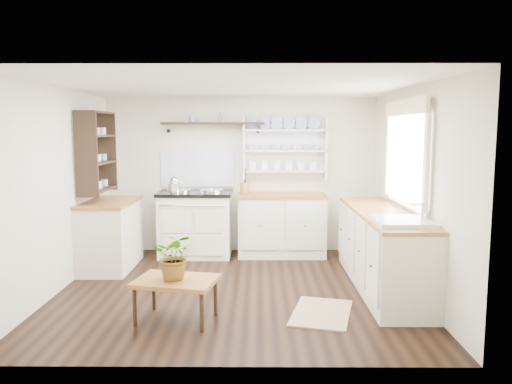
% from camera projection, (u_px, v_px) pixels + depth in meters
% --- Properties ---
extents(floor, '(4.00, 3.80, 0.01)m').
position_uv_depth(floor, '(236.00, 289.00, 5.75)').
color(floor, black).
rests_on(floor, ground).
extents(wall_back, '(4.00, 0.02, 2.30)m').
position_uv_depth(wall_back, '(241.00, 175.00, 7.49)').
color(wall_back, beige).
rests_on(wall_back, ground).
extents(wall_right, '(0.02, 3.80, 2.30)m').
position_uv_depth(wall_right, '(413.00, 190.00, 5.59)').
color(wall_right, beige).
rests_on(wall_right, ground).
extents(wall_left, '(0.02, 3.80, 2.30)m').
position_uv_depth(wall_left, '(58.00, 190.00, 5.62)').
color(wall_left, beige).
rests_on(wall_left, ground).
extents(ceiling, '(4.00, 3.80, 0.01)m').
position_uv_depth(ceiling, '(235.00, 86.00, 5.46)').
color(ceiling, white).
rests_on(ceiling, wall_back).
extents(window, '(0.08, 1.55, 1.22)m').
position_uv_depth(window, '(406.00, 153.00, 5.69)').
color(window, white).
rests_on(window, wall_right).
extents(aga_cooker, '(1.06, 0.73, 0.97)m').
position_uv_depth(aga_cooker, '(196.00, 223.00, 7.25)').
color(aga_cooker, white).
rests_on(aga_cooker, floor).
extents(back_cabinets, '(1.27, 0.63, 0.90)m').
position_uv_depth(back_cabinets, '(282.00, 224.00, 7.28)').
color(back_cabinets, beige).
rests_on(back_cabinets, floor).
extents(right_cabinets, '(0.62, 2.43, 0.90)m').
position_uv_depth(right_cabinets, '(382.00, 248.00, 5.78)').
color(right_cabinets, beige).
rests_on(right_cabinets, floor).
extents(belfast_sink, '(0.55, 0.60, 0.45)m').
position_uv_depth(belfast_sink, '(402.00, 233.00, 4.99)').
color(belfast_sink, white).
rests_on(belfast_sink, right_cabinets).
extents(left_cabinets, '(0.62, 1.13, 0.90)m').
position_uv_depth(left_cabinets, '(110.00, 234.00, 6.60)').
color(left_cabinets, beige).
rests_on(left_cabinets, floor).
extents(plate_rack, '(1.20, 0.22, 0.90)m').
position_uv_depth(plate_rack, '(285.00, 148.00, 7.40)').
color(plate_rack, white).
rests_on(plate_rack, wall_back).
extents(high_shelf, '(1.50, 0.29, 0.16)m').
position_uv_depth(high_shelf, '(213.00, 124.00, 7.28)').
color(high_shelf, black).
rests_on(high_shelf, wall_back).
extents(left_shelving, '(0.28, 0.80, 1.05)m').
position_uv_depth(left_shelving, '(97.00, 151.00, 6.46)').
color(left_shelving, black).
rests_on(left_shelving, wall_left).
extents(kettle, '(0.19, 0.19, 0.23)m').
position_uv_depth(kettle, '(174.00, 185.00, 7.06)').
color(kettle, silver).
rests_on(kettle, aga_cooker).
extents(utensil_crock, '(0.13, 0.13, 0.15)m').
position_uv_depth(utensil_crock, '(244.00, 188.00, 7.29)').
color(utensil_crock, '#AA683E').
rests_on(utensil_crock, back_cabinets).
extents(center_table, '(0.85, 0.68, 0.41)m').
position_uv_depth(center_table, '(176.00, 284.00, 4.77)').
color(center_table, brown).
rests_on(center_table, floor).
extents(potted_plant, '(0.43, 0.38, 0.45)m').
position_uv_depth(potted_plant, '(175.00, 256.00, 4.74)').
color(potted_plant, '#3F7233').
rests_on(potted_plant, center_table).
extents(floor_rug, '(0.74, 0.96, 0.02)m').
position_uv_depth(floor_rug, '(322.00, 313.00, 4.98)').
color(floor_rug, '#7C6048').
rests_on(floor_rug, floor).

